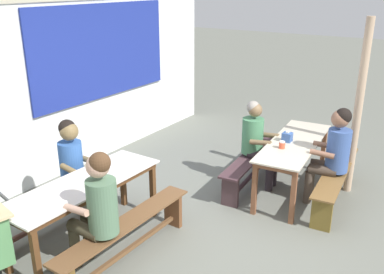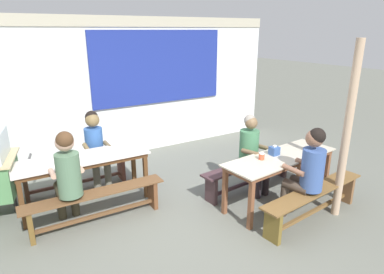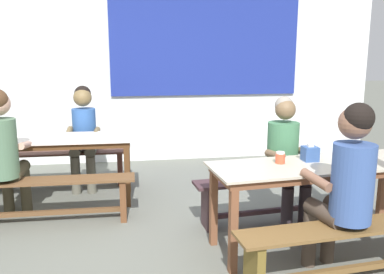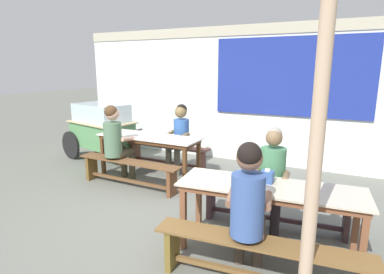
% 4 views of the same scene
% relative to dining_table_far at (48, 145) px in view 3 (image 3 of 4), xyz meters
% --- Properties ---
extents(ground_plane, '(40.00, 40.00, 0.00)m').
position_rel_dining_table_far_xyz_m(ground_plane, '(1.08, -1.24, -0.67)').
color(ground_plane, slate).
extents(backdrop_wall, '(7.46, 0.23, 2.74)m').
position_rel_dining_table_far_xyz_m(backdrop_wall, '(1.12, 1.73, 0.78)').
color(backdrop_wall, white).
rests_on(backdrop_wall, ground_plane).
extents(dining_table_far, '(1.89, 0.66, 0.75)m').
position_rel_dining_table_far_xyz_m(dining_table_far, '(0.00, 0.00, 0.00)').
color(dining_table_far, silver).
rests_on(dining_table_far, ground_plane).
extents(dining_table_near, '(1.92, 0.78, 0.75)m').
position_rel_dining_table_far_xyz_m(dining_table_near, '(2.46, -1.48, -0.00)').
color(dining_table_near, beige).
rests_on(dining_table_near, ground_plane).
extents(bench_far_back, '(1.75, 0.34, 0.45)m').
position_rel_dining_table_far_xyz_m(bench_far_back, '(0.01, 0.59, -0.37)').
color(bench_far_back, brown).
rests_on(bench_far_back, ground_plane).
extents(bench_far_front, '(1.88, 0.30, 0.45)m').
position_rel_dining_table_far_xyz_m(bench_far_front, '(-0.01, -0.59, -0.37)').
color(bench_far_front, brown).
rests_on(bench_far_front, ground_plane).
extents(bench_near_back, '(1.88, 0.43, 0.45)m').
position_rel_dining_table_far_xyz_m(bench_near_back, '(2.41, -0.89, -0.36)').
color(bench_near_back, '#3F2A2E').
rests_on(bench_near_back, ground_plane).
extents(bench_near_front, '(1.92, 0.45, 0.45)m').
position_rel_dining_table_far_xyz_m(bench_near_front, '(2.51, -2.07, -0.37)').
color(bench_near_front, brown).
rests_on(bench_near_front, ground_plane).
extents(person_right_near_table, '(0.44, 0.52, 1.25)m').
position_rel_dining_table_far_xyz_m(person_right_near_table, '(2.37, -0.96, 0.04)').
color(person_right_near_table, '#272025').
rests_on(person_right_near_table, ground_plane).
extents(person_left_back_turned, '(0.41, 0.56, 1.34)m').
position_rel_dining_table_far_xyz_m(person_left_back_turned, '(-0.31, -0.51, 0.09)').
color(person_left_back_turned, '#413C29').
rests_on(person_left_back_turned, ground_plane).
extents(person_center_facing, '(0.40, 0.53, 1.27)m').
position_rel_dining_table_far_xyz_m(person_center_facing, '(0.34, 0.51, 0.06)').
color(person_center_facing, '#605E51').
rests_on(person_center_facing, ground_plane).
extents(person_near_front, '(0.45, 0.53, 1.33)m').
position_rel_dining_table_far_xyz_m(person_near_front, '(2.39, -2.02, 0.10)').
color(person_near_front, '#483B31').
rests_on(person_near_front, ground_plane).
extents(tissue_box, '(0.12, 0.12, 0.15)m').
position_rel_dining_table_far_xyz_m(tissue_box, '(2.41, -1.39, 0.14)').
color(tissue_box, '#355697').
rests_on(tissue_box, dining_table_near).
extents(condiment_jar, '(0.08, 0.08, 0.10)m').
position_rel_dining_table_far_xyz_m(condiment_jar, '(2.13, -1.43, 0.13)').
color(condiment_jar, '#D85133').
rests_on(condiment_jar, dining_table_near).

